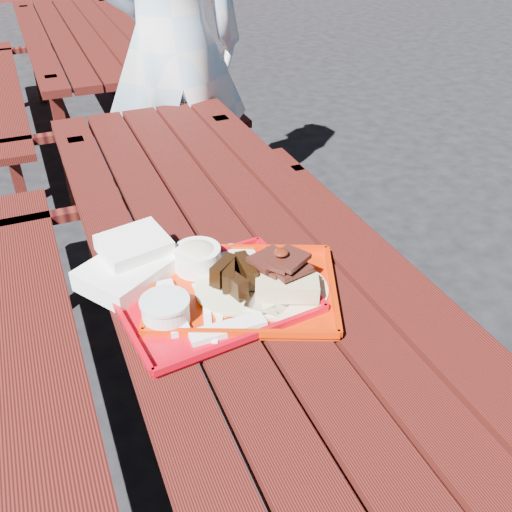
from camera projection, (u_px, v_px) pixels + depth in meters
name	position (u px, v px, depth m)	size (l,w,h in m)	color
ground	(240.00, 426.00, 2.00)	(60.00, 60.00, 0.00)	black
picnic_table_near	(237.00, 302.00, 1.69)	(1.41, 2.40, 0.75)	#48140D
picnic_table_far	(87.00, 59.00, 3.82)	(1.41, 2.40, 0.75)	#48140D
near_tray	(243.00, 277.00, 1.41)	(0.55, 0.50, 0.14)	red
far_tray	(212.00, 299.00, 1.36)	(0.48, 0.39, 0.07)	#BA0212
white_cloth	(132.00, 263.00, 1.45)	(0.30, 0.28, 0.10)	white
person	(171.00, 46.00, 2.57)	(0.70, 0.46, 1.92)	#B6DBFF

